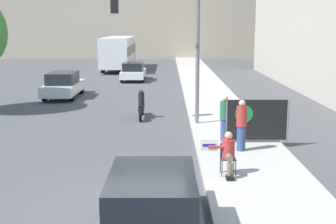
% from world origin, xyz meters
% --- Properties ---
extents(ground_plane, '(160.00, 160.00, 0.00)m').
position_xyz_m(ground_plane, '(0.00, 0.00, 0.00)').
color(ground_plane, '#4F4F51').
extents(sidewalk_curb, '(3.00, 90.00, 0.16)m').
position_xyz_m(sidewalk_curb, '(3.28, 15.00, 0.08)').
color(sidewalk_curb, '#B7B2A8').
rests_on(sidewalk_curb, ground_plane).
extents(seated_protester, '(0.96, 0.77, 1.19)m').
position_xyz_m(seated_protester, '(2.45, 2.39, 0.80)').
color(seated_protester, '#474C56').
rests_on(seated_protester, sidewalk_curb).
extents(jogger_on_sidewalk, '(0.34, 0.34, 1.67)m').
position_xyz_m(jogger_on_sidewalk, '(3.21, 4.94, 1.01)').
color(jogger_on_sidewalk, '#334775').
rests_on(jogger_on_sidewalk, sidewalk_curb).
extents(pedestrian_behind, '(0.34, 0.34, 1.63)m').
position_xyz_m(pedestrian_behind, '(2.82, 6.19, 0.99)').
color(pedestrian_behind, '#334775').
rests_on(pedestrian_behind, sidewalk_curb).
extents(protest_banner, '(2.17, 0.06, 1.51)m').
position_xyz_m(protest_banner, '(3.90, 5.98, 0.97)').
color(protest_banner, slate).
rests_on(protest_banner, sidewalk_curb).
extents(traffic_light_pole, '(3.57, 3.34, 5.62)m').
position_xyz_m(traffic_light_pole, '(0.76, 9.31, 4.00)').
color(traffic_light_pole, slate).
rests_on(traffic_light_pole, sidewalk_curb).
extents(parked_car_curbside, '(1.86, 4.63, 1.48)m').
position_xyz_m(parked_car_curbside, '(0.54, -1.43, 0.74)').
color(parked_car_curbside, '#565B60').
rests_on(parked_car_curbside, ground_plane).
extents(car_on_road_nearest, '(1.75, 4.73, 1.50)m').
position_xyz_m(car_on_road_nearest, '(-5.31, 17.45, 0.74)').
color(car_on_road_nearest, silver).
rests_on(car_on_road_nearest, ground_plane).
extents(car_on_road_midblock, '(1.74, 4.25, 1.40)m').
position_xyz_m(car_on_road_midblock, '(-1.84, 26.02, 0.70)').
color(car_on_road_midblock, white).
rests_on(car_on_road_midblock, ground_plane).
extents(city_bus_on_road, '(2.50, 10.52, 3.09)m').
position_xyz_m(city_bus_on_road, '(-3.87, 35.11, 1.79)').
color(city_bus_on_road, silver).
rests_on(city_bus_on_road, ground_plane).
extents(motorcycle_on_road, '(0.28, 2.23, 1.29)m').
position_xyz_m(motorcycle_on_road, '(-0.38, 11.21, 0.55)').
color(motorcycle_on_road, black).
rests_on(motorcycle_on_road, ground_plane).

